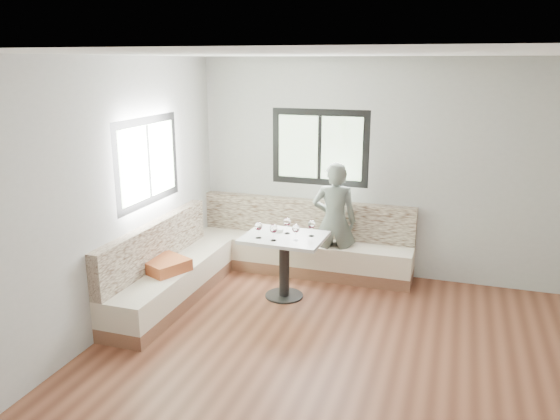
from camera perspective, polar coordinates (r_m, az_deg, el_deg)
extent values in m
cube|color=brown|center=(5.25, 6.73, -16.34)|extent=(5.00, 5.00, 0.01)
cube|color=white|center=(4.47, 7.88, 15.87)|extent=(5.00, 5.00, 0.01)
cube|color=#B7B7B2|center=(7.07, 11.26, 4.07)|extent=(5.00, 0.01, 2.80)
cube|color=#B7B7B2|center=(2.47, -4.82, -17.82)|extent=(5.00, 0.01, 2.80)
cube|color=#B7B7B2|center=(5.68, -18.30, 0.82)|extent=(0.01, 5.00, 2.80)
cube|color=black|center=(7.18, 4.18, 6.52)|extent=(1.30, 0.02, 1.00)
cube|color=black|center=(6.35, -13.63, 4.96)|extent=(0.02, 1.30, 1.00)
cube|color=#8C5C42|center=(7.38, 2.30, -5.86)|extent=(2.90, 0.55, 0.16)
cube|color=#EFE1C5|center=(7.30, 2.32, -4.22)|extent=(2.90, 0.55, 0.29)
cube|color=beige|center=(7.37, 2.79, -0.80)|extent=(2.90, 0.14, 0.50)
cube|color=#8C5C42|center=(6.61, -11.13, -8.77)|extent=(0.55, 2.25, 0.16)
cube|color=#EFE1C5|center=(6.52, -11.24, -6.96)|extent=(0.55, 2.25, 0.29)
cube|color=beige|center=(6.49, -13.00, -3.46)|extent=(0.14, 2.25, 0.50)
cube|color=#BB5F34|center=(6.33, -11.94, -5.64)|extent=(0.59, 0.59, 0.13)
cylinder|color=black|center=(6.66, 0.44, -8.92)|extent=(0.46, 0.46, 0.02)
cylinder|color=black|center=(6.52, 0.45, -6.09)|extent=(0.12, 0.12, 0.73)
cube|color=silver|center=(6.39, 0.45, -2.89)|extent=(0.95, 0.75, 0.04)
imported|color=#565E55|center=(6.98, 5.69, -1.18)|extent=(0.62, 0.46, 1.54)
cylinder|color=white|center=(6.53, -0.05, -2.12)|extent=(0.10, 0.10, 0.04)
sphere|color=black|center=(6.53, 0.10, -2.02)|extent=(0.02, 0.02, 0.02)
sphere|color=black|center=(6.54, -0.13, -2.00)|extent=(0.02, 0.02, 0.02)
sphere|color=black|center=(6.51, -0.08, -2.07)|extent=(0.02, 0.02, 0.02)
cylinder|color=white|center=(6.31, -2.26, -2.91)|extent=(0.06, 0.06, 0.01)
cylinder|color=white|center=(6.30, -2.26, -2.52)|extent=(0.01, 0.01, 0.09)
ellipsoid|color=white|center=(6.27, -2.27, -1.68)|extent=(0.09, 0.09, 0.11)
cylinder|color=#430613|center=(6.28, -2.27, -1.91)|extent=(0.06, 0.06, 0.02)
cylinder|color=white|center=(6.21, -0.68, -3.20)|extent=(0.06, 0.06, 0.01)
cylinder|color=white|center=(6.20, -0.68, -2.80)|extent=(0.01, 0.01, 0.09)
ellipsoid|color=white|center=(6.17, -0.68, -1.96)|extent=(0.09, 0.09, 0.11)
cylinder|color=#430613|center=(6.18, -0.68, -2.19)|extent=(0.06, 0.06, 0.02)
cylinder|color=white|center=(6.23, 1.65, -3.14)|extent=(0.06, 0.06, 0.01)
cylinder|color=white|center=(6.22, 1.66, -2.74)|extent=(0.01, 0.01, 0.09)
ellipsoid|color=white|center=(6.19, 1.66, -1.91)|extent=(0.09, 0.09, 0.11)
cylinder|color=#430613|center=(6.20, 1.66, -2.13)|extent=(0.06, 0.06, 0.02)
cylinder|color=white|center=(6.47, 0.73, -2.45)|extent=(0.06, 0.06, 0.01)
cylinder|color=white|center=(6.45, 0.73, -2.06)|extent=(0.01, 0.01, 0.09)
ellipsoid|color=white|center=(6.43, 0.74, -1.25)|extent=(0.09, 0.09, 0.11)
cylinder|color=#430613|center=(6.43, 0.73, -1.47)|extent=(0.06, 0.06, 0.02)
cylinder|color=white|center=(6.39, 3.30, -2.71)|extent=(0.06, 0.06, 0.01)
cylinder|color=white|center=(6.37, 3.30, -2.32)|extent=(0.01, 0.01, 0.09)
ellipsoid|color=white|center=(6.34, 3.31, -1.50)|extent=(0.09, 0.09, 0.11)
cylinder|color=#430613|center=(6.35, 3.31, -1.72)|extent=(0.06, 0.06, 0.02)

